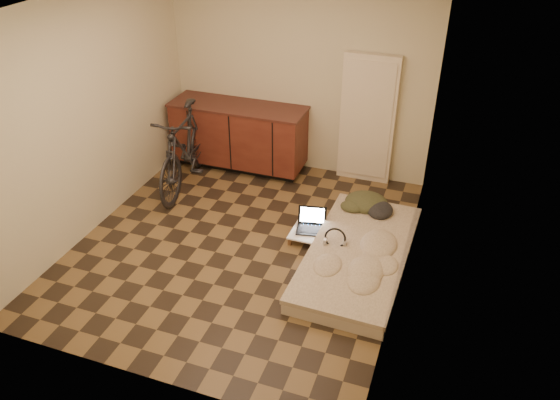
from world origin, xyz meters
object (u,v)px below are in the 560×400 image
(lap_desk, at_px, (319,235))
(laptop, at_px, (311,224))
(futon, at_px, (358,256))
(bicycle, at_px, (185,144))

(lap_desk, bearing_deg, laptop, 146.34)
(lap_desk, bearing_deg, futon, -24.02)
(futon, xyz_separation_m, lap_desk, (-0.50, 0.23, 0.00))
(futon, bearing_deg, bicycle, 161.48)
(lap_desk, xyz_separation_m, laptop, (-0.12, 0.08, 0.06))
(bicycle, xyz_separation_m, futon, (2.50, -0.91, -0.50))
(bicycle, height_order, futon, bicycle)
(lap_desk, bearing_deg, bicycle, 162.14)
(futon, relative_size, laptop, 5.67)
(bicycle, distance_m, laptop, 2.02)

